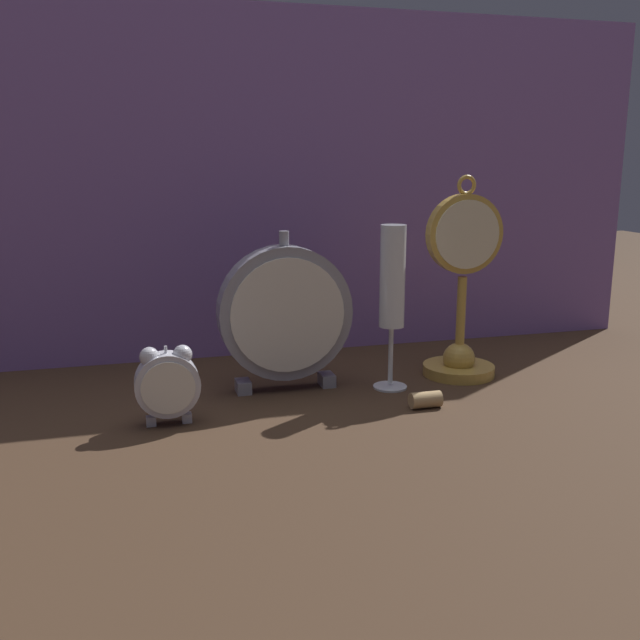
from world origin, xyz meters
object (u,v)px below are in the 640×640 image
(alarm_clock_twin_bell, at_px, (167,382))
(champagne_flute, at_px, (392,289))
(pocket_watch_on_stand, at_px, (462,303))
(mantel_clock_silver, at_px, (285,314))
(wine_cork, at_px, (426,400))

(alarm_clock_twin_bell, height_order, champagne_flute, champagne_flute)
(champagne_flute, bearing_deg, pocket_watch_on_stand, 14.16)
(alarm_clock_twin_bell, distance_m, mantel_clock_silver, 0.21)
(wine_cork, bearing_deg, champagne_flute, 99.39)
(pocket_watch_on_stand, bearing_deg, alarm_clock_twin_bell, -167.95)
(wine_cork, bearing_deg, mantel_clock_silver, 142.27)
(wine_cork, bearing_deg, alarm_clock_twin_bell, 175.05)
(alarm_clock_twin_bell, bearing_deg, pocket_watch_on_stand, 12.05)
(mantel_clock_silver, distance_m, champagne_flute, 0.16)
(alarm_clock_twin_bell, height_order, wine_cork, alarm_clock_twin_bell)
(pocket_watch_on_stand, height_order, alarm_clock_twin_bell, pocket_watch_on_stand)
(alarm_clock_twin_bell, bearing_deg, mantel_clock_silver, 29.46)
(pocket_watch_on_stand, bearing_deg, mantel_clock_silver, 179.52)
(champagne_flute, xyz_separation_m, wine_cork, (0.02, -0.09, -0.14))
(mantel_clock_silver, height_order, champagne_flute, champagne_flute)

